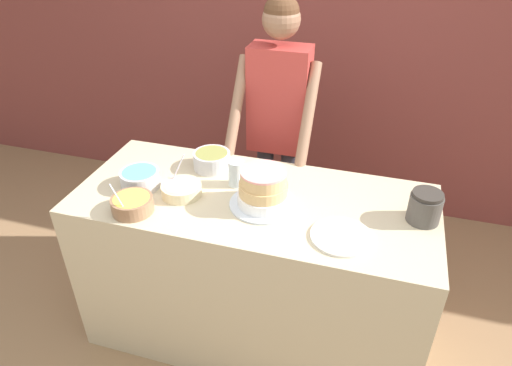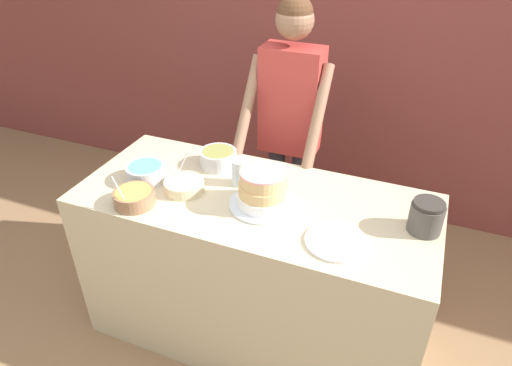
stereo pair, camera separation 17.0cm
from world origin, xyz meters
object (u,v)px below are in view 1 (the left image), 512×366
person_baker (278,111)px  frosting_bowl_yellow (132,204)px  drinking_glass (236,173)px  stoneware_jar (425,207)px  frosting_bowl_blue (140,178)px  frosting_bowl_olive (212,160)px  frosting_bowl_pink (181,189)px  ceramic_plate (341,236)px  cake (263,190)px

person_baker → frosting_bowl_yellow: person_baker is taller
drinking_glass → stoneware_jar: size_ratio=0.90×
frosting_bowl_blue → stoneware_jar: 1.35m
frosting_bowl_olive → frosting_bowl_pink: frosting_bowl_pink is taller
ceramic_plate → stoneware_jar: stoneware_jar is taller
person_baker → stoneware_jar: person_baker is taller
frosting_bowl_olive → stoneware_jar: stoneware_jar is taller
frosting_bowl_yellow → stoneware_jar: size_ratio=1.30×
ceramic_plate → drinking_glass: bearing=154.4°
frosting_bowl_yellow → frosting_bowl_pink: size_ratio=0.97×
drinking_glass → frosting_bowl_olive: bearing=145.6°
frosting_bowl_olive → stoneware_jar: (1.07, -0.17, 0.02)m
person_baker → cake: bearing=-81.0°
frosting_bowl_yellow → frosting_bowl_blue: 0.21m
person_baker → ceramic_plate: (0.50, -0.88, -0.14)m
person_baker → drinking_glass: person_baker is taller
frosting_bowl_blue → drinking_glass: bearing=18.3°
frosting_bowl_olive → frosting_bowl_blue: bearing=-135.3°
cake → drinking_glass: 0.22m
person_baker → frosting_bowl_yellow: size_ratio=9.02×
cake → frosting_bowl_olive: (-0.35, 0.25, -0.03)m
frosting_bowl_olive → ceramic_plate: bearing=-27.9°
frosting_bowl_pink → person_baker: bearing=69.6°
person_baker → stoneware_jar: 1.06m
frosting_bowl_olive → frosting_bowl_pink: size_ratio=0.99×
frosting_bowl_pink → stoneware_jar: (1.12, 0.11, 0.04)m
cake → frosting_bowl_yellow: size_ratio=1.66×
frosting_bowl_yellow → frosting_bowl_pink: frosting_bowl_pink is taller
person_baker → drinking_glass: size_ratio=12.98×
frosting_bowl_olive → person_baker: bearing=64.1°
frosting_bowl_olive → frosting_bowl_pink: (-0.05, -0.28, -0.02)m
ceramic_plate → stoneware_jar: 0.41m
cake → stoneware_jar: bearing=6.9°
cake → ceramic_plate: size_ratio=1.20×
cake → frosting_bowl_blue: (-0.63, -0.02, -0.04)m
drinking_glass → frosting_bowl_pink: bearing=-144.9°
frosting_bowl_blue → ceramic_plate: bearing=-6.7°
drinking_glass → ceramic_plate: 0.63m
cake → drinking_glass: (-0.18, 0.13, -0.02)m
frosting_bowl_pink → frosting_bowl_blue: frosting_bowl_pink is taller
cake → frosting_bowl_yellow: bearing=-158.8°
person_baker → cake: size_ratio=5.42×
frosting_bowl_yellow → frosting_bowl_pink: 0.25m
person_baker → frosting_bowl_pink: 0.83m
cake → ceramic_plate: 0.42m
frosting_bowl_yellow → frosting_bowl_olive: size_ratio=0.98×
frosting_bowl_yellow → frosting_bowl_pink: bearing=50.1°
stoneware_jar → frosting_bowl_blue: bearing=-175.5°
cake → frosting_bowl_olive: bearing=144.5°
frosting_bowl_blue → drinking_glass: (0.45, 0.15, 0.02)m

